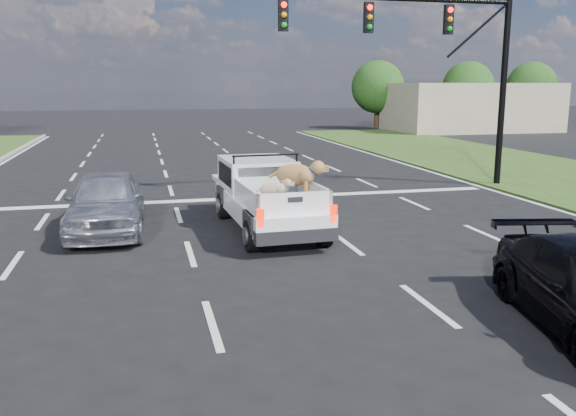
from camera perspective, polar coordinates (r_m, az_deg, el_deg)
ground at (r=9.63m, az=3.45°, el=-9.92°), size 160.00×160.00×0.00m
road_markings at (r=15.76m, az=-3.54°, el=-1.39°), size 17.75×60.00×0.01m
traffic_signal at (r=21.49m, az=14.17°, el=14.40°), size 9.11×0.31×7.00m
building_right at (r=49.22m, az=16.69°, el=9.04°), size 12.00×7.00×3.60m
tree_far_d at (r=50.17m, az=8.40°, el=11.13°), size 4.20×4.20×5.40m
tree_far_e at (r=53.66m, az=16.50°, el=10.81°), size 4.20×4.20×5.40m
tree_far_f at (r=56.88m, az=21.83°, el=10.48°), size 4.20×4.20×5.40m
pickup_truck at (r=14.91m, az=-1.97°, el=1.29°), size 2.13×5.01×1.85m
silver_sedan at (r=15.31m, az=-16.68°, el=0.58°), size 1.86×4.40×1.48m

